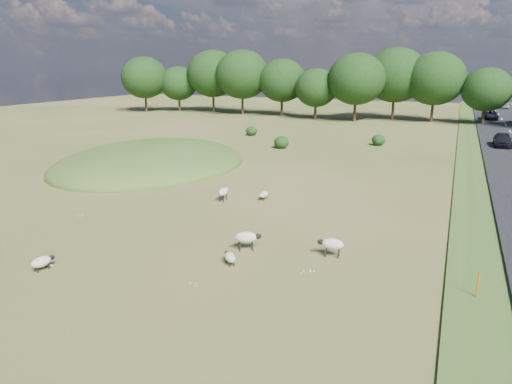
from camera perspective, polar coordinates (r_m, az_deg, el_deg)
ground at (r=44.70m, az=5.94°, el=4.09°), size 160.00×160.00×0.00m
mound at (r=43.11m, az=-12.88°, el=3.35°), size 16.00×20.00×4.00m
treeline at (r=78.54m, az=13.57°, el=13.50°), size 96.28×14.66×11.70m
shrubs at (r=53.82m, az=5.79°, el=6.74°), size 17.89×8.92×1.34m
marker_post at (r=19.98m, az=25.97°, el=-10.48°), size 0.06×0.06×1.20m
sheep_0 at (r=22.10m, az=9.46°, el=-6.44°), size 1.29×0.65×0.92m
sheep_1 at (r=30.77m, az=-4.09°, el=0.02°), size 0.60×1.23×0.88m
sheep_2 at (r=22.63m, az=-25.19°, el=-7.89°), size 0.66×1.14×0.64m
sheep_3 at (r=22.55m, az=-1.15°, el=-5.70°), size 1.34×1.00×0.94m
sheep_4 at (r=30.94m, az=1.00°, el=-0.33°), size 0.50×1.01×0.58m
sheep_6 at (r=21.12m, az=-3.31°, el=-8.12°), size 0.94×0.92×0.58m
car_0 at (r=84.55m, az=27.21°, el=8.55°), size 2.40×5.20×1.45m
car_3 at (r=109.02m, az=28.63°, el=9.52°), size 1.72×4.23×1.23m
car_4 at (r=56.98m, az=28.47°, el=5.80°), size 1.77×4.39×1.50m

